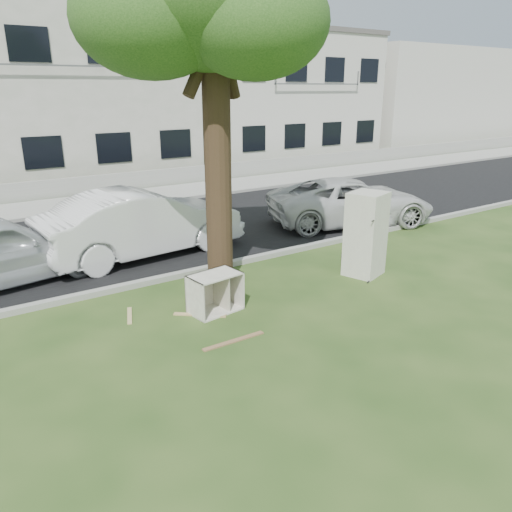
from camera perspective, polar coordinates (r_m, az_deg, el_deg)
ground at (r=9.61m, az=3.44°, el=-5.55°), size 120.00×120.00×0.00m
road at (r=14.54m, az=-11.00°, el=2.66°), size 120.00×7.00×0.01m
kerb_near at (r=11.50m, az=-3.95°, el=-1.37°), size 120.00×0.18×0.12m
kerb_far at (r=17.78m, az=-15.57°, el=5.22°), size 120.00×0.18×0.12m
sidewalk at (r=19.13m, az=-17.00°, el=6.02°), size 120.00×2.80×0.01m
low_wall at (r=20.57m, az=-18.45°, el=7.71°), size 120.00×0.15×0.70m
townhouse_center at (r=25.02m, az=-22.56°, el=16.88°), size 11.22×8.16×7.44m
townhouse_right at (r=29.97m, az=1.55°, el=17.73°), size 10.20×8.16×6.84m
filler_right at (r=40.07m, az=18.41°, el=16.76°), size 16.00×9.00×6.40m
fridge at (r=11.09m, az=12.42°, el=2.45°), size 0.94×0.90×1.84m
cabinet at (r=9.21m, az=-4.69°, el=-4.22°), size 1.00×0.69×0.73m
plank_a at (r=8.27m, az=-2.56°, el=-9.68°), size 1.13×0.10×0.02m
plank_b at (r=9.20m, az=-6.44°, el=-6.71°), size 0.80×0.70×0.02m
plank_c at (r=9.41m, az=-14.25°, el=-6.62°), size 0.32×0.69×0.02m
car_center at (r=12.46m, az=-12.87°, el=3.72°), size 5.10×2.17×1.63m
car_right at (r=15.34m, az=10.80°, el=6.15°), size 5.43×3.80×1.38m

